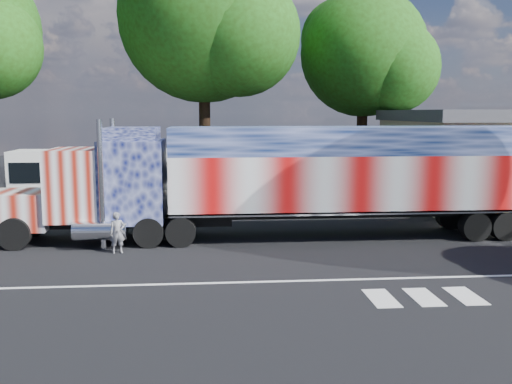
{
  "coord_description": "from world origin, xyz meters",
  "views": [
    {
      "loc": [
        -1.94,
        -19.57,
        5.08
      ],
      "look_at": [
        0.0,
        3.0,
        1.9
      ],
      "focal_mm": 40.0,
      "sensor_mm": 36.0,
      "label": 1
    }
  ],
  "objects": [
    {
      "name": "semi_truck",
      "position": [
        1.14,
        3.04,
        2.48
      ],
      "size": [
        22.64,
        3.58,
        4.83
      ],
      "color": "black",
      "rests_on": "ground"
    },
    {
      "name": "coach_bus",
      "position": [
        -6.11,
        9.63,
        1.65
      ],
      "size": [
        10.97,
        2.55,
        3.19
      ],
      "color": "white",
      "rests_on": "ground"
    },
    {
      "name": "tree_n_mid",
      "position": [
        -1.89,
        16.26,
        10.76
      ],
      "size": [
        10.88,
        10.36,
        16.0
      ],
      "color": "black",
      "rests_on": "ground"
    },
    {
      "name": "lane_markings",
      "position": [
        1.71,
        -3.77,
        0.01
      ],
      "size": [
        30.0,
        2.67,
        0.01
      ],
      "color": "silver",
      "rests_on": "ground"
    },
    {
      "name": "tree_ne_a",
      "position": [
        8.6,
        18.18,
        8.9
      ],
      "size": [
        8.81,
        8.39,
        13.16
      ],
      "color": "black",
      "rests_on": "ground"
    },
    {
      "name": "ground",
      "position": [
        0.0,
        0.0,
        0.0
      ],
      "size": [
        100.0,
        100.0,
        0.0
      ],
      "primitive_type": "plane",
      "color": "black"
    },
    {
      "name": "woman",
      "position": [
        -5.22,
        1.01,
        0.75
      ],
      "size": [
        0.62,
        0.49,
        1.5
      ],
      "primitive_type": "imported",
      "rotation": [
        0.0,
        0.0,
        0.27
      ],
      "color": "slate",
      "rests_on": "ground"
    }
  ]
}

